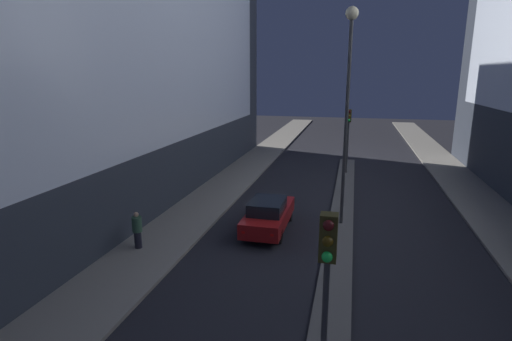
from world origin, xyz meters
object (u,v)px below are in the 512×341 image
at_px(street_lamp, 349,78).
at_px(pedestrian_on_left_sidewalk, 137,229).
at_px(traffic_light_mid, 349,127).
at_px(car_left_lane, 268,214).
at_px(traffic_light_near, 326,277).

xyz_separation_m(street_lamp, pedestrian_on_left_sidewalk, (-8.12, -4.89, -6.06)).
bearing_deg(traffic_light_mid, car_left_lane, -105.62).
height_order(street_lamp, pedestrian_on_left_sidewalk, street_lamp).
bearing_deg(traffic_light_near, car_left_lane, 107.52).
relative_size(street_lamp, pedestrian_on_left_sidewalk, 6.31).
distance_m(street_lamp, pedestrian_on_left_sidewalk, 11.25).
height_order(traffic_light_near, traffic_light_mid, same).
bearing_deg(street_lamp, pedestrian_on_left_sidewalk, -148.94).
distance_m(traffic_light_mid, street_lamp, 11.02).
xyz_separation_m(traffic_light_near, street_lamp, (0.00, 11.91, 3.47)).
relative_size(traffic_light_near, traffic_light_mid, 1.00).
xyz_separation_m(traffic_light_near, traffic_light_mid, (0.00, 22.37, 0.00)).
bearing_deg(traffic_light_mid, pedestrian_on_left_sidewalk, -117.88).
bearing_deg(car_left_lane, pedestrian_on_left_sidewalk, -144.04).
distance_m(street_lamp, car_left_lane, 7.18).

